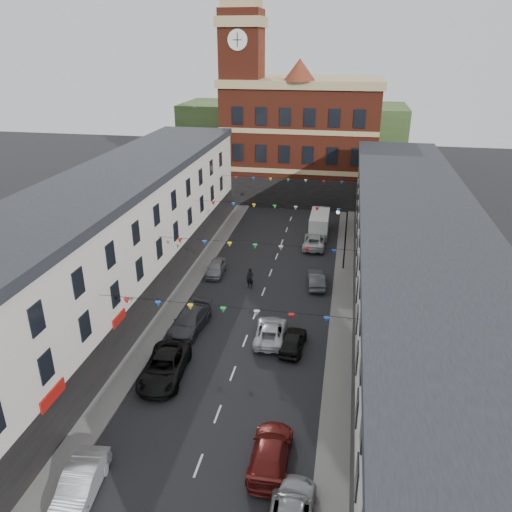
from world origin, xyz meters
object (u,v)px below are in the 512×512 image
Objects in this scene: street_lamp at (343,232)px; moving_car at (270,331)px; car_right_e at (316,279)px; pedestrian at (250,278)px; car_left_c at (164,367)px; car_left_d at (190,321)px; car_right_c at (270,452)px; car_left_b at (80,485)px; car_right_f at (315,241)px; white_van at (319,224)px; car_right_b at (291,511)px; car_left_e at (216,268)px; car_right_d at (293,341)px.

moving_car is at bearing -109.52° from street_lamp.
pedestrian is at bearing 7.17° from car_right_e.
car_left_c is at bearing -88.68° from pedestrian.
street_lamp is 1.15× the size of car_left_d.
car_right_c is at bearing 80.39° from car_right_e.
street_lamp is 1.32× the size of car_left_b.
car_right_f is 4.29m from white_van.
pedestrian is (-5.79, -1.51, 0.30)m from car_right_e.
car_left_b is 0.99× the size of car_right_b.
car_right_b is at bearing -71.17° from car_left_e.
street_lamp is 10.31m from white_van.
car_right_c reaches higher than car_right_b.
car_right_f is (8.64, 34.17, -0.05)m from car_left_b.
pedestrian reaches higher than car_right_b.
car_left_e is at bearing -48.10° from car_right_d.
car_right_f is (8.64, 8.55, 0.04)m from car_left_e.
car_left_b is 16.90m from moving_car.
car_left_c is at bearing 39.69° from moving_car.
car_right_c is 21.16m from car_right_e.
car_left_d reaches higher than car_right_b.
car_right_d is at bearing 77.77° from car_right_e.
moving_car is (-4.75, -13.40, -3.24)m from street_lamp.
car_left_e is 4.35m from pedestrian.
car_left_b reaches higher than car_right_d.
white_van is at bearing 106.05° from street_lamp.
car_right_c is at bearing 94.49° from car_right_d.
white_van is (0.20, 23.95, 0.52)m from car_right_d.
moving_car is (-1.80, 0.99, -0.01)m from car_right_d.
car_left_c is 2.88× the size of pedestrian.
car_left_c is 1.04× the size of white_van.
car_right_c is (8.71, 3.75, -0.02)m from car_left_b.
street_lamp reaches higher than car_left_d.
car_left_c reaches higher than car_right_e.
moving_car is (-3.36, 14.96, 0.03)m from car_right_b.
car_right_e is 0.76× the size of white_van.
street_lamp is at bearing -97.47° from car_right_d.
car_left_e is 27.11m from car_right_b.
car_right_f reaches higher than car_right_e.
car_left_b is 35.24m from car_right_f.
white_van is (0.20, 4.25, 0.49)m from car_right_f.
car_left_b is 26.65m from car_right_e.
street_lamp is at bearing 61.72° from car_left_b.
car_right_d is (8.64, -11.14, 0.01)m from car_left_e.
car_right_d is at bearing -90.59° from white_van.
car_right_c is 20.26m from pedestrian.
car_right_d is at bearing -84.15° from car_right_b.
street_lamp reaches higher than car_left_b.
moving_car is (-2.67, -9.44, -0.01)m from car_right_e.
car_right_e is 5.99m from pedestrian.
car_right_c is at bearing -62.06° from pedestrian.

